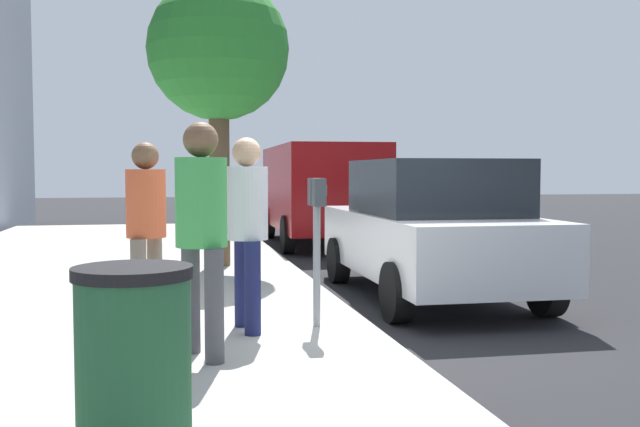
{
  "coord_description": "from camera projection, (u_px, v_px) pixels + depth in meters",
  "views": [
    {
      "loc": [
        -6.79,
        1.91,
        1.62
      ],
      "look_at": [
        0.44,
        0.4,
        1.19
      ],
      "focal_mm": 40.54,
      "sensor_mm": 36.0,
      "label": 1
    }
  ],
  "objects": [
    {
      "name": "street_tree",
      "position": [
        218.0,
        53.0,
        11.15
      ],
      "size": [
        2.19,
        2.19,
        4.46
      ],
      "color": "brown",
      "rests_on": "sidewalk_slab"
    },
    {
      "name": "sidewalk_slab",
      "position": [
        48.0,
        343.0,
        6.5
      ],
      "size": [
        28.0,
        6.0,
        0.15
      ],
      "primitive_type": "cube",
      "color": "#A8A59E",
      "rests_on": "ground_plane"
    },
    {
      "name": "parked_van_far",
      "position": [
        320.0,
        188.0,
        16.02
      ],
      "size": [
        5.25,
        2.23,
        2.18
      ],
      "color": "maroon",
      "rests_on": "ground_plane"
    },
    {
      "name": "ground_plane",
      "position": [
        369.0,
        336.0,
        7.12
      ],
      "size": [
        80.0,
        80.0,
        0.0
      ],
      "primitive_type": "plane",
      "color": "#232326",
      "rests_on": "ground"
    },
    {
      "name": "pedestrian_bystander",
      "position": [
        201.0,
        218.0,
        5.66
      ],
      "size": [
        0.52,
        0.41,
        1.86
      ],
      "rotation": [
        0.0,
        0.0,
        -1.15
      ],
      "color": "#47474C",
      "rests_on": "sidewalk_slab"
    },
    {
      "name": "parking_officer",
      "position": [
        146.0,
        217.0,
        7.0
      ],
      "size": [
        0.5,
        0.38,
        1.76
      ],
      "rotation": [
        0.0,
        0.0,
        -1.96
      ],
      "color": "#726656",
      "rests_on": "sidewalk_slab"
    },
    {
      "name": "pedestrian_at_meter",
      "position": [
        247.0,
        217.0,
        6.64
      ],
      "size": [
        0.53,
        0.39,
        1.78
      ],
      "rotation": [
        0.0,
        0.0,
        -1.43
      ],
      "color": "#191E4C",
      "rests_on": "sidewalk_slab"
    },
    {
      "name": "trash_bin",
      "position": [
        134.0,
        367.0,
        3.56
      ],
      "size": [
        0.59,
        0.59,
        1.01
      ],
      "color": "#1E4C2D",
      "rests_on": "sidewalk_slab"
    },
    {
      "name": "parking_meter",
      "position": [
        317.0,
        220.0,
        6.83
      ],
      "size": [
        0.36,
        0.12,
        1.41
      ],
      "color": "gray",
      "rests_on": "sidewalk_slab"
    },
    {
      "name": "parked_sedan_near",
      "position": [
        431.0,
        229.0,
        9.22
      ],
      "size": [
        4.42,
        2.0,
        1.77
      ],
      "color": "silver",
      "rests_on": "ground_plane"
    }
  ]
}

